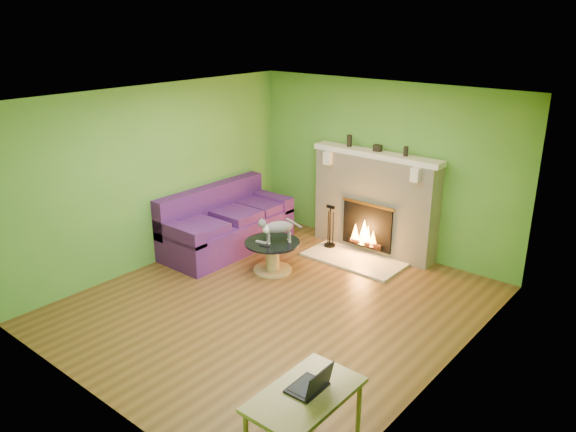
{
  "coord_description": "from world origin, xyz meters",
  "views": [
    {
      "loc": [
        4.18,
        -4.79,
        3.5
      ],
      "look_at": [
        -0.13,
        0.4,
        1.06
      ],
      "focal_mm": 35.0,
      "sensor_mm": 36.0,
      "label": 1
    }
  ],
  "objects_px": {
    "sofa": "(225,225)",
    "coffee_table": "(272,254)",
    "desk": "(305,402)",
    "cat": "(279,230)"
  },
  "relations": [
    {
      "from": "sofa",
      "to": "desk",
      "type": "distance_m",
      "value": 4.74
    },
    {
      "from": "cat",
      "to": "sofa",
      "type": "bearing_deg",
      "value": -150.1
    },
    {
      "from": "coffee_table",
      "to": "desk",
      "type": "relative_size",
      "value": 0.82
    },
    {
      "from": "coffee_table",
      "to": "cat",
      "type": "relative_size",
      "value": 1.31
    },
    {
      "from": "coffee_table",
      "to": "cat",
      "type": "xyz_separation_m",
      "value": [
        0.08,
        0.05,
        0.38
      ]
    },
    {
      "from": "sofa",
      "to": "desk",
      "type": "xyz_separation_m",
      "value": [
        3.81,
        -2.82,
        0.25
      ]
    },
    {
      "from": "sofa",
      "to": "coffee_table",
      "type": "distance_m",
      "value": 1.17
    },
    {
      "from": "sofa",
      "to": "cat",
      "type": "xyz_separation_m",
      "value": [
        1.23,
        -0.13,
        0.26
      ]
    },
    {
      "from": "cat",
      "to": "desk",
      "type": "bearing_deg",
      "value": -10.19
    },
    {
      "from": "sofa",
      "to": "cat",
      "type": "relative_size",
      "value": 3.55
    }
  ]
}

